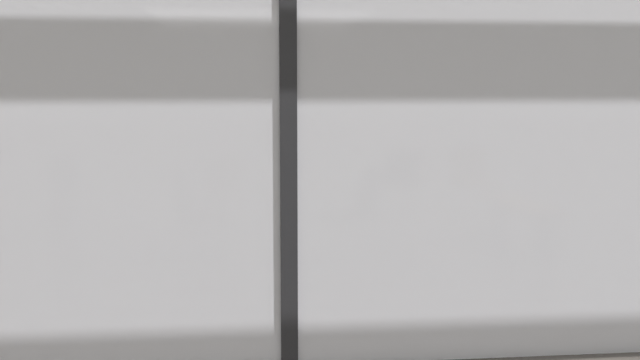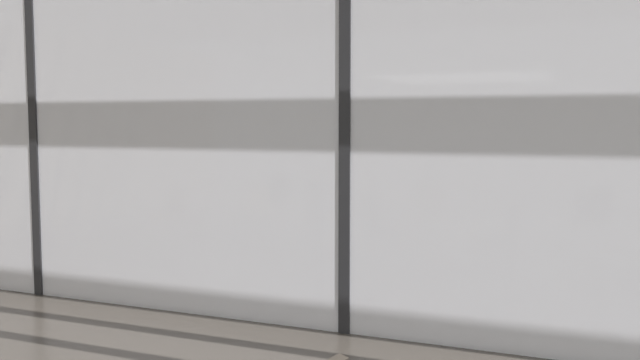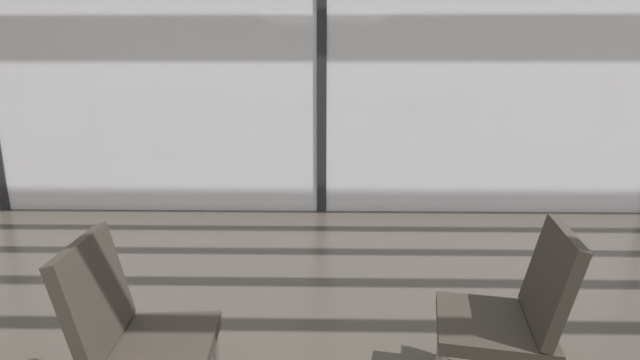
# 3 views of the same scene
# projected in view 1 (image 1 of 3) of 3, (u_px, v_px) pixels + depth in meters

# --- Properties ---
(glass_curtain_wall) EXTENTS (14.00, 0.08, 3.46)m
(glass_curtain_wall) POSITION_uv_depth(u_px,v_px,m) (288.00, 76.00, 4.45)
(glass_curtain_wall) COLOR silver
(glass_curtain_wall) RESTS_ON ground
(window_mullion_1) EXTENTS (0.10, 0.12, 3.46)m
(window_mullion_1) POSITION_uv_depth(u_px,v_px,m) (288.00, 76.00, 4.45)
(window_mullion_1) COLOR black
(window_mullion_1) RESTS_ON ground
(parked_airplane) EXTENTS (11.51, 4.38, 4.38)m
(parked_airplane) POSITION_uv_depth(u_px,v_px,m) (279.00, 43.00, 9.07)
(parked_airplane) COLOR silver
(parked_airplane) RESTS_ON ground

